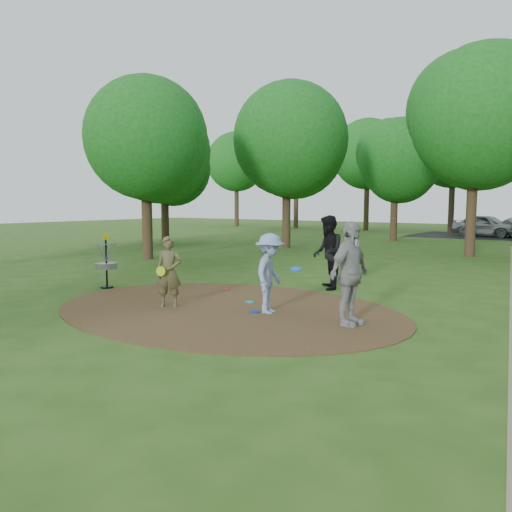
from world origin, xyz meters
The scene contains 12 objects.
ground centered at (0.00, 0.00, 0.00)m, with size 100.00×100.00×0.00m, color #2D5119.
dirt_clearing centered at (0.00, 0.00, 0.01)m, with size 8.40×8.40×0.02m, color #47301C.
player_observer_with_disc centered at (-1.19, -0.57, 0.82)m, with size 0.71×0.66×1.63m.
player_throwing_with_disc centered at (1.05, 0.22, 0.87)m, with size 1.24×1.26×1.74m.
player_walking_with_disc centered at (0.70, 3.65, 1.02)m, with size 1.19×1.26×2.05m.
player_waiting_with_disc centered at (2.92, 0.18, 1.02)m, with size 0.64×1.25×2.04m.
disc_ground_cyan centered at (0.05, 0.88, 0.03)m, with size 0.22×0.22×0.02m, color #179CBB.
disc_ground_blue centered at (0.79, 0.02, 0.03)m, with size 0.22×0.22×0.02m, color #0B1FC4.
disc_ground_red centered at (-1.49, 1.88, 0.03)m, with size 0.22×0.22×0.02m, color red.
car_left centered at (0.04, 29.57, 0.78)m, with size 1.85×4.61×1.57m, color #929398.
disc_golf_basket centered at (-4.50, 0.30, 0.87)m, with size 0.63×0.63×1.54m.
tree_ring centered at (2.14, 10.62, 5.28)m, with size 37.39×45.78×9.58m.
Camera 1 is at (6.91, -8.66, 2.39)m, focal length 35.00 mm.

